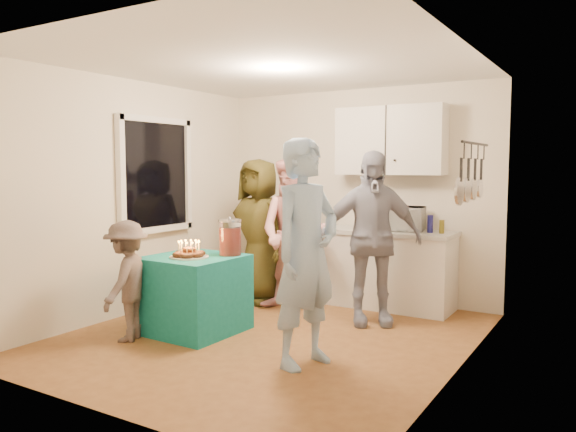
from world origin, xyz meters
The scene contains 19 objects.
floor centered at (0.00, 0.00, 0.00)m, with size 4.00×4.00×0.00m, color brown.
ceiling centered at (0.00, 0.00, 2.60)m, with size 4.00×4.00×0.00m, color white.
back_wall centered at (0.00, 2.00, 1.30)m, with size 3.60×3.60×0.00m, color silver.
left_wall centered at (-1.80, 0.00, 1.30)m, with size 4.00×4.00×0.00m, color silver.
right_wall centered at (1.80, 0.00, 1.30)m, with size 4.00×4.00×0.00m, color silver.
window_night centered at (-1.77, 0.30, 1.55)m, with size 0.04×1.00×1.20m, color black.
counter centered at (0.20, 1.70, 0.43)m, with size 2.20×0.58×0.86m, color white.
countertop centered at (0.20, 1.70, 0.89)m, with size 2.24×0.62×0.05m, color beige.
upper_cabinet centered at (0.50, 1.85, 1.95)m, with size 1.30×0.30×0.80m, color white.
pot_rack centered at (1.72, 0.70, 1.60)m, with size 0.12×1.00×0.60m, color black.
microwave centered at (0.71, 1.70, 1.05)m, with size 0.51×0.34×0.28m, color white.
party_table centered at (-0.74, -0.24, 0.38)m, with size 0.85×0.85×0.76m, color #11736F.
donut_cake centered at (-0.72, -0.33, 0.85)m, with size 0.38×0.38×0.18m, color #381C0C, non-canonical shape.
punch_jar centered at (-0.47, 0.00, 0.93)m, with size 0.22×0.22×0.34m, color #B6200E.
man_birthday centered at (0.68, -0.48, 0.94)m, with size 0.69×0.45×1.88m, color #99BADF.
woman_back_left centered at (-0.89, 1.14, 0.87)m, with size 0.85×0.55×1.74m, color brown.
woman_back_center centered at (-0.28, 0.96, 0.88)m, with size 0.85×0.67×1.76m, color #CD6B75.
woman_back_right centered at (0.65, 0.93, 0.91)m, with size 1.06×0.44×1.81m, color #111639.
child_near_left centered at (-1.10, -0.78, 0.57)m, with size 0.74×0.42×1.14m, color #4C403D.
Camera 1 is at (2.91, -4.46, 1.64)m, focal length 35.00 mm.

